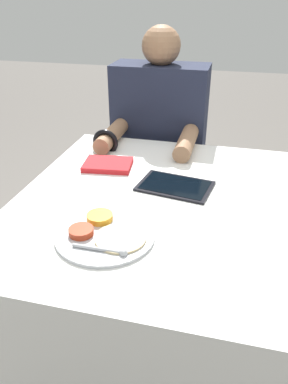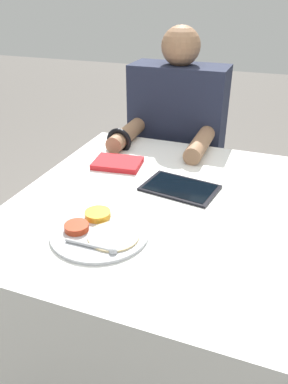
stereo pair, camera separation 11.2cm
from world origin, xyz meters
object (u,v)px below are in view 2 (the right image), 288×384
(red_notebook, at_px, (118,163))
(person_diner, at_px, (175,162))
(tablet_device, at_px, (180,188))
(thali_tray, at_px, (99,231))

(red_notebook, xyz_separation_m, person_diner, (0.10, 0.47, -0.18))
(tablet_device, height_order, person_diner, person_diner)
(red_notebook, bearing_deg, tablet_device, -19.87)
(tablet_device, bearing_deg, person_diner, 107.20)
(thali_tray, xyz_separation_m, tablet_device, (0.14, 0.33, -0.00))
(tablet_device, bearing_deg, thali_tray, -112.82)
(thali_tray, bearing_deg, red_notebook, 107.65)
(thali_tray, xyz_separation_m, person_diner, (-0.04, 0.90, -0.18))
(tablet_device, distance_m, person_diner, 0.62)
(thali_tray, distance_m, tablet_device, 0.36)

